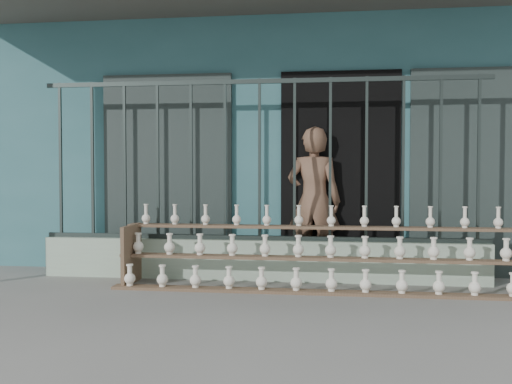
# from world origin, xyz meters

# --- Properties ---
(ground) EXTENTS (60.00, 60.00, 0.00)m
(ground) POSITION_xyz_m (0.00, 0.00, 0.00)
(ground) COLOR slate
(workshop_building) EXTENTS (7.40, 6.60, 3.21)m
(workshop_building) POSITION_xyz_m (0.00, 4.23, 1.62)
(workshop_building) COLOR #34696E
(workshop_building) RESTS_ON ground
(parapet_wall) EXTENTS (5.00, 0.20, 0.45)m
(parapet_wall) POSITION_xyz_m (0.00, 1.30, 0.23)
(parapet_wall) COLOR #A9C5AA
(parapet_wall) RESTS_ON ground
(security_fence) EXTENTS (5.00, 0.04, 1.80)m
(security_fence) POSITION_xyz_m (-0.00, 1.30, 1.35)
(security_fence) COLOR #283330
(security_fence) RESTS_ON parapet_wall
(shelf_rack) EXTENTS (4.50, 0.68, 0.85)m
(shelf_rack) POSITION_xyz_m (0.80, 0.88, 0.36)
(shelf_rack) COLOR brown
(shelf_rack) RESTS_ON ground
(elderly_woman) EXTENTS (0.69, 0.51, 1.74)m
(elderly_woman) POSITION_xyz_m (0.60, 1.69, 0.87)
(elderly_woman) COLOR brown
(elderly_woman) RESTS_ON ground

